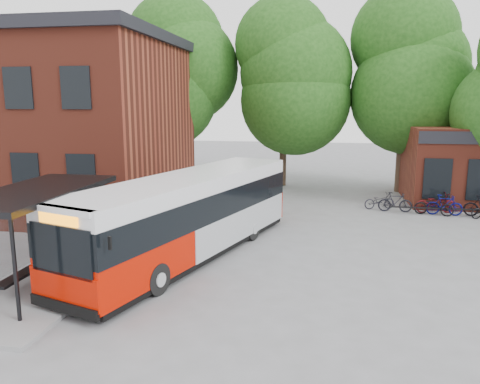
% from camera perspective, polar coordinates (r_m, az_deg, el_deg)
% --- Properties ---
extents(ground, '(100.00, 100.00, 0.00)m').
position_cam_1_polar(ground, '(14.19, -4.82, -10.95)').
color(ground, slate).
extents(bus_shelter, '(3.60, 7.00, 2.90)m').
position_cam_1_polar(bus_shelter, '(14.65, -23.32, -5.13)').
color(bus_shelter, black).
rests_on(bus_shelter, ground).
extents(bike_rail, '(5.20, 0.10, 0.38)m').
position_cam_1_polar(bike_rail, '(24.01, 23.81, -2.24)').
color(bike_rail, black).
rests_on(bike_rail, ground).
extents(tree_0, '(7.92, 7.92, 11.00)m').
position_cam_1_polar(tree_0, '(30.22, -8.40, 11.25)').
color(tree_0, '#1A4512').
rests_on(tree_0, ground).
extents(tree_1, '(7.92, 7.92, 10.40)m').
position_cam_1_polar(tree_1, '(29.82, 5.37, 10.75)').
color(tree_1, '#1A4512').
rests_on(tree_1, ground).
extents(tree_2, '(7.92, 7.92, 11.00)m').
position_cam_1_polar(tree_2, '(29.09, 19.34, 10.78)').
color(tree_2, '#1A4512').
rests_on(tree_2, ground).
extents(city_bus, '(5.67, 11.35, 2.83)m').
position_cam_1_polar(city_bus, '(16.12, -6.16, -2.99)').
color(city_bus, '#C11000').
rests_on(city_bus, ground).
extents(bicycle_0, '(1.64, 0.98, 0.81)m').
position_cam_1_polar(bicycle_0, '(24.38, 16.63, -1.05)').
color(bicycle_0, '#25232D').
rests_on(bicycle_0, ground).
extents(bicycle_1, '(1.62, 0.52, 0.96)m').
position_cam_1_polar(bicycle_1, '(23.94, 18.40, -1.18)').
color(bicycle_1, black).
rests_on(bicycle_1, ground).
extents(bicycle_2, '(1.85, 1.00, 0.92)m').
position_cam_1_polar(bicycle_2, '(23.87, 22.56, -1.56)').
color(bicycle_2, black).
rests_on(bicycle_2, ground).
extents(bicycle_3, '(1.67, 0.58, 0.99)m').
position_cam_1_polar(bicycle_3, '(24.05, 23.65, -1.47)').
color(bicycle_3, '#080D58').
rests_on(bicycle_3, ground).
extents(bicycle_4, '(1.96, 0.94, 0.99)m').
position_cam_1_polar(bicycle_4, '(24.39, 22.72, -1.24)').
color(bicycle_4, '#4E0B0F').
rests_on(bicycle_4, ground).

